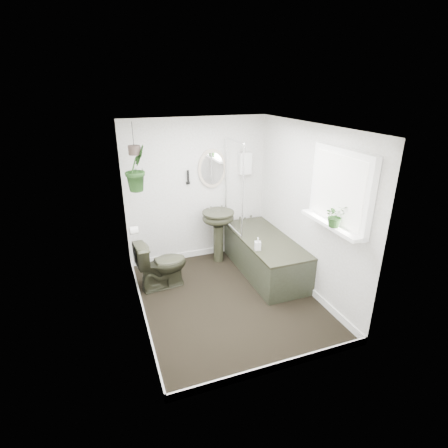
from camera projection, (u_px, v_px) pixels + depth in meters
name	position (u px, v px, depth m)	size (l,w,h in m)	color
floor	(228.00, 299.00, 4.82)	(2.30, 2.80, 0.02)	black
ceiling	(229.00, 126.00, 3.95)	(2.30, 2.80, 0.02)	white
wall_back	(197.00, 191.00, 5.61)	(2.30, 0.02, 2.30)	white
wall_front	(283.00, 274.00, 3.15)	(2.30, 0.02, 2.30)	white
wall_left	(134.00, 234.00, 4.01)	(0.02, 2.80, 2.30)	white
wall_right	(308.00, 210.00, 4.75)	(0.02, 2.80, 2.30)	white
skirting	(228.00, 295.00, 4.79)	(2.30, 2.80, 0.10)	white
bathtub	(265.00, 255.00, 5.39)	(0.72, 1.72, 0.58)	#292A1C
bath_screen	(234.00, 187.00, 5.35)	(0.04, 0.72, 1.40)	silver
shower_box	(245.00, 163.00, 5.66)	(0.20, 0.10, 0.35)	white
oval_mirror	(212.00, 169.00, 5.52)	(0.46, 0.03, 0.62)	beige
wall_sconce	(188.00, 177.00, 5.42)	(0.04, 0.04, 0.22)	black
toilet_roll_holder	(134.00, 230.00, 4.73)	(0.11, 0.11, 0.11)	white
window_recess	(341.00, 189.00, 3.93)	(0.08, 1.00, 0.90)	white
window_sill	(331.00, 224.00, 4.07)	(0.18, 1.00, 0.04)	white
window_blinds	(337.00, 189.00, 3.92)	(0.01, 0.86, 0.76)	white
toilet	(162.00, 264.00, 4.97)	(0.40, 0.71, 0.72)	#292A1C
pedestal_sink	(218.00, 237.00, 5.69)	(0.51, 0.44, 0.87)	#292A1C
sill_plant	(335.00, 216.00, 3.89)	(0.24, 0.20, 0.26)	black
hanging_plant	(136.00, 169.00, 4.70)	(0.34, 0.27, 0.61)	black
soap_bottle	(258.00, 244.00, 4.87)	(0.08, 0.09, 0.19)	#333031
hanging_pot	(134.00, 150.00, 4.61)	(0.16, 0.16, 0.12)	#352A25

